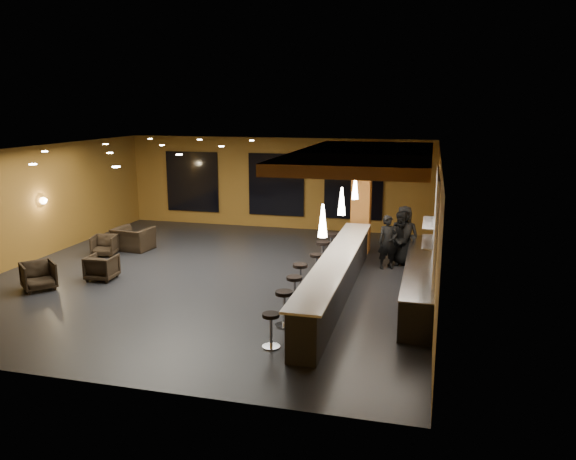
% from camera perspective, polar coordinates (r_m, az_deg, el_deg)
% --- Properties ---
extents(floor, '(12.00, 13.00, 0.10)m').
position_cam_1_polar(floor, '(16.15, -7.36, -4.67)').
color(floor, black).
rests_on(floor, ground).
extents(ceiling, '(12.00, 13.00, 0.10)m').
position_cam_1_polar(ceiling, '(15.48, -7.73, 8.17)').
color(ceiling, black).
extents(wall_back, '(12.00, 0.10, 3.50)m').
position_cam_1_polar(wall_back, '(21.84, -1.13, 4.80)').
color(wall_back, brown).
rests_on(wall_back, floor).
extents(wall_front, '(12.00, 0.10, 3.50)m').
position_cam_1_polar(wall_front, '(10.13, -21.48, -5.34)').
color(wall_front, brown).
rests_on(wall_front, floor).
extents(wall_left, '(0.10, 13.00, 3.50)m').
position_cam_1_polar(wall_left, '(18.81, -24.93, 2.35)').
color(wall_left, brown).
rests_on(wall_left, floor).
extents(wall_right, '(0.10, 13.00, 3.50)m').
position_cam_1_polar(wall_right, '(14.61, 15.07, 0.44)').
color(wall_right, brown).
rests_on(wall_right, floor).
extents(wood_soffit, '(3.60, 8.00, 0.28)m').
position_cam_1_polar(wood_soffit, '(15.46, 7.73, 7.46)').
color(wood_soffit, '#A66330').
rests_on(wood_soffit, ceiling).
extents(window_left, '(2.20, 0.06, 2.40)m').
position_cam_1_polar(window_left, '(22.93, -9.69, 4.87)').
color(window_left, black).
rests_on(window_left, wall_back).
extents(window_center, '(2.20, 0.06, 2.40)m').
position_cam_1_polar(window_center, '(21.75, -1.21, 4.63)').
color(window_center, black).
rests_on(window_center, wall_back).
extents(window_right, '(2.20, 0.06, 2.40)m').
position_cam_1_polar(window_right, '(21.14, 6.67, 4.32)').
color(window_right, black).
rests_on(window_right, wall_back).
extents(tile_backsplash, '(0.06, 3.20, 2.40)m').
position_cam_1_polar(tile_backsplash, '(13.57, 14.77, 0.64)').
color(tile_backsplash, white).
rests_on(tile_backsplash, wall_right).
extents(bar_counter, '(0.60, 8.00, 1.00)m').
position_cam_1_polar(bar_counter, '(14.12, 4.99, -4.83)').
color(bar_counter, black).
rests_on(bar_counter, floor).
extents(bar_top, '(0.78, 8.10, 0.05)m').
position_cam_1_polar(bar_top, '(13.97, 5.03, -2.77)').
color(bar_top, white).
rests_on(bar_top, bar_counter).
extents(prep_counter, '(0.70, 6.00, 0.86)m').
position_cam_1_polar(prep_counter, '(14.45, 13.19, -5.00)').
color(prep_counter, black).
rests_on(prep_counter, floor).
extents(prep_top, '(0.72, 6.00, 0.03)m').
position_cam_1_polar(prep_top, '(14.32, 13.29, -3.26)').
color(prep_top, silver).
rests_on(prep_top, prep_counter).
extents(wall_shelf_lower, '(0.30, 1.50, 0.03)m').
position_cam_1_polar(wall_shelf_lower, '(13.46, 14.09, -1.17)').
color(wall_shelf_lower, silver).
rests_on(wall_shelf_lower, wall_right).
extents(wall_shelf_upper, '(0.30, 1.50, 0.03)m').
position_cam_1_polar(wall_shelf_upper, '(13.37, 14.19, 0.71)').
color(wall_shelf_upper, silver).
rests_on(wall_shelf_upper, wall_right).
extents(column, '(0.60, 0.60, 3.50)m').
position_cam_1_polar(column, '(18.27, 7.46, 3.15)').
color(column, '#A96326').
rests_on(column, floor).
extents(wall_sconce, '(0.22, 0.22, 0.22)m').
position_cam_1_polar(wall_sconce, '(19.08, -23.61, 2.75)').
color(wall_sconce, '#FFE5B2').
rests_on(wall_sconce, wall_left).
extents(pendant_0, '(0.20, 0.20, 0.70)m').
position_cam_1_polar(pendant_0, '(11.74, 3.55, 0.95)').
color(pendant_0, white).
rests_on(pendant_0, wood_soffit).
extents(pendant_1, '(0.20, 0.20, 0.70)m').
position_cam_1_polar(pendant_1, '(14.17, 5.47, 2.93)').
color(pendant_1, white).
rests_on(pendant_1, wood_soffit).
extents(pendant_2, '(0.20, 0.20, 0.70)m').
position_cam_1_polar(pendant_2, '(16.61, 6.84, 4.32)').
color(pendant_2, white).
rests_on(pendant_2, wood_soffit).
extents(staff_a, '(0.68, 0.57, 1.59)m').
position_cam_1_polar(staff_a, '(16.63, 10.10, -1.23)').
color(staff_a, black).
rests_on(staff_a, floor).
extents(staff_b, '(0.93, 0.80, 1.67)m').
position_cam_1_polar(staff_b, '(16.89, 11.51, -0.94)').
color(staff_b, black).
rests_on(staff_b, floor).
extents(staff_c, '(0.91, 0.62, 1.80)m').
position_cam_1_polar(staff_c, '(17.09, 11.68, -0.56)').
color(staff_c, black).
rests_on(staff_c, floor).
extents(armchair_a, '(1.12, 1.12, 0.73)m').
position_cam_1_polar(armchair_a, '(16.01, -24.01, -4.28)').
color(armchair_a, black).
rests_on(armchair_a, floor).
extents(armchair_b, '(0.79, 0.81, 0.69)m').
position_cam_1_polar(armchair_b, '(16.29, -18.38, -3.63)').
color(armchair_b, black).
rests_on(armchair_b, floor).
extents(armchair_c, '(0.87, 0.89, 0.67)m').
position_cam_1_polar(armchair_c, '(18.82, -18.15, -1.50)').
color(armchair_c, black).
rests_on(armchair_c, floor).
extents(armchair_d, '(1.27, 1.14, 0.76)m').
position_cam_1_polar(armchair_d, '(19.26, -15.44, -0.87)').
color(armchair_d, black).
rests_on(armchair_d, floor).
extents(bar_stool_0, '(0.36, 0.36, 0.71)m').
position_cam_1_polar(bar_stool_0, '(11.24, -1.75, -9.69)').
color(bar_stool_0, silver).
rests_on(bar_stool_0, floor).
extents(bar_stool_1, '(0.40, 0.40, 0.79)m').
position_cam_1_polar(bar_stool_1, '(12.24, -0.40, -7.50)').
color(bar_stool_1, silver).
rests_on(bar_stool_1, floor).
extents(bar_stool_2, '(0.39, 0.39, 0.77)m').
position_cam_1_polar(bar_stool_2, '(13.31, 0.65, -5.89)').
color(bar_stool_2, silver).
rests_on(bar_stool_2, floor).
extents(bar_stool_3, '(0.40, 0.40, 0.78)m').
position_cam_1_polar(bar_stool_3, '(14.29, 1.24, -4.56)').
color(bar_stool_3, silver).
rests_on(bar_stool_3, floor).
extents(bar_stool_4, '(0.37, 0.37, 0.74)m').
position_cam_1_polar(bar_stool_4, '(15.42, 2.89, -3.40)').
color(bar_stool_4, silver).
rests_on(bar_stool_4, floor).
extents(bar_stool_5, '(0.41, 0.41, 0.81)m').
position_cam_1_polar(bar_stool_5, '(16.48, 3.52, -2.18)').
color(bar_stool_5, silver).
rests_on(bar_stool_5, floor).
extents(bar_stool_6, '(0.43, 0.43, 0.86)m').
position_cam_1_polar(bar_stool_6, '(17.33, 4.40, -1.34)').
color(bar_stool_6, silver).
rests_on(bar_stool_6, floor).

